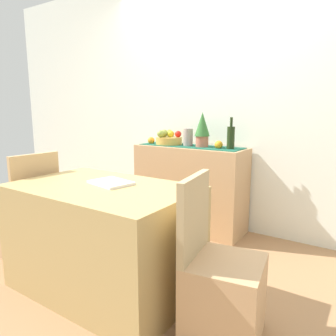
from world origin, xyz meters
TOP-DOWN VIEW (x-y plane):
  - ground_plane at (0.00, 0.00)m, footprint 6.40×6.40m
  - room_wall_rear at (0.00, 1.18)m, footprint 6.40×0.06m
  - sideboard_console at (-0.18, 0.92)m, footprint 1.15×0.42m
  - table_runner at (-0.18, 0.92)m, footprint 1.08×0.32m
  - fruit_bowl at (-0.44, 0.92)m, footprint 0.28×0.28m
  - apple_front at (-0.48, 0.99)m, footprint 0.07×0.07m
  - apple_upper at (-0.35, 0.95)m, footprint 0.07×0.07m
  - apple_left at (-0.42, 0.93)m, footprint 0.07×0.07m
  - apple_rear at (-0.49, 0.84)m, footprint 0.08×0.08m
  - apple_right at (-0.50, 0.92)m, footprint 0.08×0.08m
  - wine_bottle at (0.26, 0.92)m, footprint 0.07×0.07m
  - ceramic_vase at (-0.21, 0.92)m, footprint 0.10×0.10m
  - potted_plant at (-0.05, 0.92)m, footprint 0.15×0.15m
  - orange_loose_near_bowl at (0.15, 0.90)m, footprint 0.08×0.08m
  - orange_loose_far at (-0.65, 0.88)m, footprint 0.08×0.08m
  - dining_table at (-0.09, -0.42)m, footprint 1.24×0.78m
  - open_book at (-0.08, -0.35)m, footprint 0.32×0.26m
  - chair_near_window at (-0.97, -0.42)m, footprint 0.44×0.44m
  - chair_by_corner at (0.79, -0.42)m, footprint 0.46×0.46m

SIDE VIEW (x-z plane):
  - ground_plane at x=0.00m, z-range -0.02..0.00m
  - chair_near_window at x=-0.97m, z-range -0.18..0.72m
  - chair_by_corner at x=0.79m, z-range -0.18..0.72m
  - dining_table at x=-0.09m, z-range 0.00..0.74m
  - sideboard_console at x=-0.18m, z-range 0.00..0.87m
  - open_book at x=-0.08m, z-range 0.74..0.76m
  - table_runner at x=-0.18m, z-range 0.87..0.87m
  - orange_loose_far at x=-0.65m, z-range 0.87..0.94m
  - orange_loose_near_bowl at x=0.15m, z-range 0.87..0.95m
  - fruit_bowl at x=-0.44m, z-range 0.87..0.95m
  - ceramic_vase at x=-0.21m, z-range 0.87..1.05m
  - wine_bottle at x=0.26m, z-range 0.83..1.13m
  - apple_upper at x=-0.35m, z-range 0.95..1.02m
  - apple_left at x=-0.42m, z-range 0.95..1.02m
  - apple_front at x=-0.48m, z-range 0.95..1.02m
  - apple_rear at x=-0.49m, z-range 0.95..1.02m
  - apple_right at x=-0.50m, z-range 0.95..1.03m
  - potted_plant at x=-0.05m, z-range 0.88..1.23m
  - room_wall_rear at x=0.00m, z-range 0.00..2.70m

